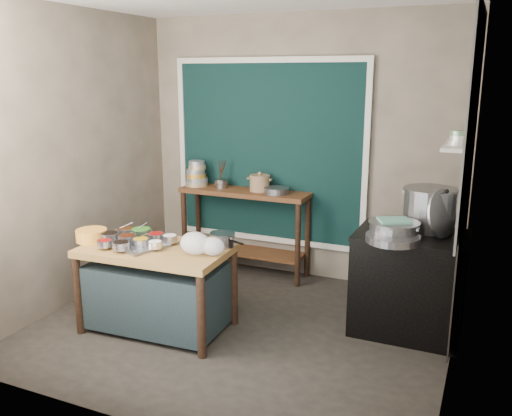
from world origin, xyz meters
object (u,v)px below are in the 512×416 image
at_px(prep_table, 157,288).
at_px(yellow_basin, 92,235).
at_px(condiment_tray, 135,244).
at_px(stock_pot, 429,209).
at_px(stove_block, 409,284).
at_px(back_counter, 245,232).
at_px(ceramic_crock, 260,184).
at_px(utensil_cup, 222,183).
at_px(steamer, 394,230).
at_px(saucepan, 222,240).

height_order(prep_table, yellow_basin, yellow_basin).
distance_m(condiment_tray, stock_pot, 2.54).
bearing_deg(stock_pot, stove_block, -118.25).
xyz_separation_m(prep_table, back_counter, (0.10, 1.58, 0.10)).
relative_size(prep_table, ceramic_crock, 5.39).
height_order(utensil_cup, ceramic_crock, ceramic_crock).
relative_size(back_counter, condiment_tray, 2.73).
height_order(yellow_basin, steamer, steamer).
distance_m(back_counter, stove_block, 2.04).
relative_size(back_counter, ceramic_crock, 6.25).
height_order(saucepan, utensil_cup, utensil_cup).
bearing_deg(ceramic_crock, condiment_tray, -105.93).
height_order(saucepan, steamer, steamer).
xyz_separation_m(prep_table, stove_block, (2.00, 0.85, 0.05)).
xyz_separation_m(back_counter, steamer, (1.77, -0.91, 0.47)).
bearing_deg(saucepan, condiment_tray, -140.73).
bearing_deg(stock_pot, back_counter, 164.87).
bearing_deg(stock_pot, steamer, -121.70).
height_order(prep_table, back_counter, back_counter).
bearing_deg(prep_table, ceramic_crock, 77.63).
bearing_deg(back_counter, steamer, -27.11).
bearing_deg(stove_block, stock_pot, 61.75).
distance_m(back_counter, saucepan, 1.43).
bearing_deg(stove_block, yellow_basin, -160.56).
xyz_separation_m(back_counter, yellow_basin, (-0.72, -1.65, 0.33)).
relative_size(condiment_tray, yellow_basin, 1.96).
distance_m(prep_table, utensil_cup, 1.73).
bearing_deg(utensil_cup, ceramic_crock, 1.21).
height_order(prep_table, condiment_tray, condiment_tray).
bearing_deg(saucepan, stock_pot, 44.57).
distance_m(yellow_basin, steamer, 2.61).
xyz_separation_m(yellow_basin, saucepan, (1.13, 0.33, 0.01)).
relative_size(condiment_tray, stock_pot, 1.14).
bearing_deg(yellow_basin, utensil_cup, 75.66).
bearing_deg(prep_table, stove_block, 20.19).
xyz_separation_m(back_counter, saucepan, (0.41, -1.33, 0.34)).
height_order(stove_block, utensil_cup, utensil_cup).
relative_size(ceramic_crock, steamer, 0.55).
relative_size(prep_table, stock_pot, 2.69).
distance_m(ceramic_crock, stock_pot, 1.92).
distance_m(utensil_cup, ceramic_crock, 0.46).
xyz_separation_m(yellow_basin, utensil_cup, (0.43, 1.67, 0.19)).
relative_size(stove_block, utensil_cup, 5.75).
xyz_separation_m(saucepan, steamer, (1.36, 0.42, 0.14)).
bearing_deg(utensil_cup, stove_block, -18.84).
bearing_deg(ceramic_crock, saucepan, -79.84).
relative_size(stove_block, ceramic_crock, 3.88).
height_order(stove_block, condiment_tray, stove_block).
distance_m(stove_block, stock_pot, 0.67).
relative_size(back_counter, saucepan, 6.59).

